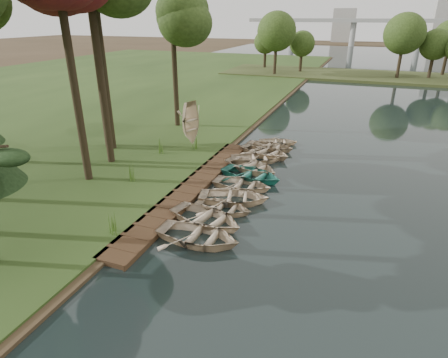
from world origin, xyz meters
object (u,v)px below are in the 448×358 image
(boardwalk, at_px, (193,187))
(rowboat_0, at_px, (198,234))
(stored_rowboat, at_px, (192,140))
(rowboat_1, at_px, (206,216))
(rowboat_2, at_px, (223,206))

(boardwalk, distance_m, rowboat_0, 5.68)
(rowboat_0, xyz_separation_m, stored_rowboat, (-5.93, 11.84, 0.19))
(rowboat_1, height_order, stored_rowboat, stored_rowboat)
(rowboat_1, xyz_separation_m, stored_rowboat, (-5.62, 10.22, 0.20))
(rowboat_0, distance_m, stored_rowboat, 13.24)
(rowboat_0, height_order, rowboat_1, rowboat_0)
(rowboat_1, distance_m, stored_rowboat, 11.67)
(rowboat_1, relative_size, stored_rowboat, 1.16)
(rowboat_0, relative_size, rowboat_2, 1.26)
(rowboat_0, bearing_deg, rowboat_2, 1.35)
(rowboat_0, height_order, stored_rowboat, stored_rowboat)
(stored_rowboat, bearing_deg, rowboat_2, -127.72)
(rowboat_2, bearing_deg, rowboat_1, 170.46)
(boardwalk, xyz_separation_m, rowboat_1, (2.34, -3.40, 0.30))
(stored_rowboat, bearing_deg, boardwalk, -136.23)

